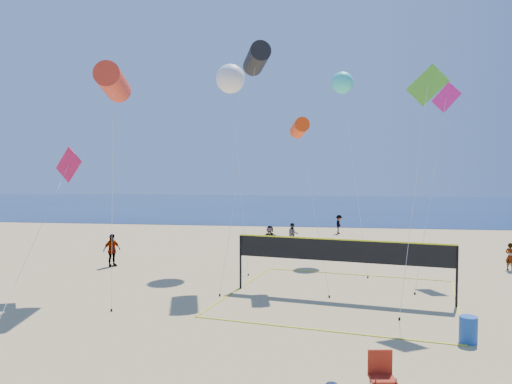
# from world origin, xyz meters

# --- Properties ---
(ocean) EXTENTS (140.00, 50.00, 0.03)m
(ocean) POSITION_xyz_m (0.00, 62.00, 0.01)
(ocean) COLOR #101F4C
(ocean) RESTS_ON ground
(far_person_0) EXTENTS (0.99, 1.18, 1.89)m
(far_person_0) POSITION_xyz_m (-9.87, 16.96, 0.94)
(far_person_0) COLOR gray
(far_person_0) RESTS_ON ground
(far_person_1) EXTENTS (1.65, 0.66, 1.74)m
(far_person_1) POSITION_xyz_m (-1.39, 23.33, 0.87)
(far_person_1) COLOR gray
(far_person_1) RESTS_ON ground
(far_person_2) EXTENTS (0.64, 0.67, 1.54)m
(far_person_2) POSITION_xyz_m (12.50, 18.89, 0.77)
(far_person_2) COLOR gray
(far_person_2) RESTS_ON ground
(far_person_3) EXTENTS (0.89, 0.75, 1.62)m
(far_person_3) POSITION_xyz_m (0.01, 26.07, 0.81)
(far_person_3) COLOR gray
(far_person_3) RESTS_ON ground
(far_person_4) EXTENTS (0.79, 1.14, 1.60)m
(far_person_4) POSITION_xyz_m (3.56, 32.81, 0.80)
(far_person_4) COLOR gray
(far_person_4) RESTS_ON ground
(camp_chair) EXTENTS (0.69, 0.82, 1.27)m
(camp_chair) POSITION_xyz_m (3.64, 2.39, 0.65)
(camp_chair) COLOR #9E2412
(camp_chair) RESTS_ON ground
(trash_barrel) EXTENTS (0.70, 0.70, 0.87)m
(trash_barrel) POSITION_xyz_m (6.92, 6.70, 0.43)
(trash_barrel) COLOR #1849A1
(trash_barrel) RESTS_ON ground
(volleyball_net) EXTENTS (11.35, 11.23, 2.59)m
(volleyball_net) POSITION_xyz_m (2.99, 11.91, 1.79)
(volleyball_net) COLOR black
(volleyball_net) RESTS_ON ground
(kite_0) EXTENTS (2.48, 5.61, 10.53)m
(kite_0) POSITION_xyz_m (-7.72, 12.51, 9.73)
(kite_0) COLOR red
(kite_0) RESTS_ON ground
(kite_1) EXTENTS (1.93, 6.59, 12.21)m
(kite_1) POSITION_xyz_m (-1.39, 16.45, 11.49)
(kite_1) COLOR black
(kite_1) RESTS_ON ground
(kite_2) EXTENTS (2.10, 4.56, 8.21)m
(kite_2) POSITION_xyz_m (0.97, 15.30, 7.71)
(kite_2) COLOR #FF3D09
(kite_2) RESTS_ON ground
(kite_3) EXTENTS (2.08, 8.00, 6.71)m
(kite_3) POSITION_xyz_m (-9.59, 11.45, 5.56)
(kite_3) COLOR #C2144C
(kite_3) RESTS_ON ground
(kite_4) EXTENTS (2.30, 2.82, 10.01)m
(kite_4) POSITION_xyz_m (6.37, 11.34, 8.69)
(kite_4) COLOR green
(kite_4) RESTS_ON ground
(kite_5) EXTENTS (3.35, 6.53, 10.41)m
(kite_5) POSITION_xyz_m (8.75, 18.45, 9.02)
(kite_5) COLOR #C81A84
(kite_5) RESTS_ON ground
(kite_6) EXTENTS (2.77, 5.27, 11.95)m
(kite_6) POSITION_xyz_m (-3.43, 19.83, 11.07)
(kite_6) COLOR white
(kite_6) RESTS_ON ground
(kite_7) EXTENTS (2.02, 8.96, 12.08)m
(kite_7) POSITION_xyz_m (3.40, 23.89, 11.34)
(kite_7) COLOR #3BE8D4
(kite_7) RESTS_ON ground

